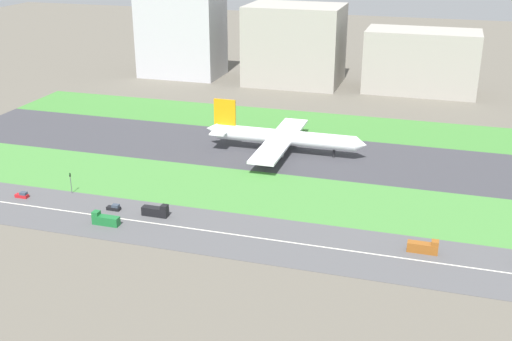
% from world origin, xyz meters
% --- Properties ---
extents(ground_plane, '(800.00, 800.00, 0.00)m').
position_xyz_m(ground_plane, '(0.00, 0.00, 0.00)').
color(ground_plane, '#5B564C').
extents(runway, '(280.00, 46.00, 0.10)m').
position_xyz_m(runway, '(0.00, 0.00, 0.05)').
color(runway, '#38383D').
rests_on(runway, ground_plane).
extents(grass_median_north, '(280.00, 36.00, 0.10)m').
position_xyz_m(grass_median_north, '(0.00, 41.00, 0.05)').
color(grass_median_north, '#3D7A33').
rests_on(grass_median_north, ground_plane).
extents(grass_median_south, '(280.00, 36.00, 0.10)m').
position_xyz_m(grass_median_south, '(0.00, -41.00, 0.05)').
color(grass_median_south, '#427F38').
rests_on(grass_median_south, ground_plane).
extents(highway, '(280.00, 28.00, 0.10)m').
position_xyz_m(highway, '(0.00, -73.00, 0.05)').
color(highway, '#4C4C4F').
rests_on(highway, ground_plane).
extents(highway_centerline, '(266.00, 0.50, 0.01)m').
position_xyz_m(highway_centerline, '(0.00, -73.00, 0.11)').
color(highway_centerline, silver).
rests_on(highway_centerline, highway).
extents(airliner, '(65.00, 56.00, 19.70)m').
position_xyz_m(airliner, '(-0.06, 0.00, 6.23)').
color(airliner, white).
rests_on(airliner, runway).
extents(car_0, '(4.40, 1.80, 2.00)m').
position_xyz_m(car_0, '(-36.95, -68.00, 0.92)').
color(car_0, black).
rests_on(car_0, highway).
extents(car_1, '(4.40, 1.80, 2.00)m').
position_xyz_m(car_1, '(-70.95, -68.00, 0.92)').
color(car_1, '#B2191E').
rests_on(car_1, highway).
extents(truck_2, '(8.40, 2.50, 4.00)m').
position_xyz_m(truck_2, '(-34.44, -78.00, 1.67)').
color(truck_2, '#19662D').
rests_on(truck_2, highway).
extents(truck_0, '(8.40, 2.50, 4.00)m').
position_xyz_m(truck_0, '(58.60, -68.00, 1.67)').
color(truck_0, brown).
rests_on(truck_0, highway).
extents(truck_1, '(8.40, 2.50, 4.00)m').
position_xyz_m(truck_1, '(-22.37, -68.00, 1.67)').
color(truck_1, black).
rests_on(truck_1, highway).
extents(traffic_light, '(0.36, 0.50, 7.20)m').
position_xyz_m(traffic_light, '(-57.23, -60.01, 4.29)').
color(traffic_light, '#4C4C51').
rests_on(traffic_light, highway).
extents(terminal_building, '(46.11, 30.21, 50.49)m').
position_xyz_m(terminal_building, '(-90.00, 114.00, 25.25)').
color(terminal_building, '#B2B2B7').
rests_on(terminal_building, ground_plane).
extents(hangar_building, '(52.05, 37.00, 43.19)m').
position_xyz_m(hangar_building, '(-22.35, 114.00, 21.60)').
color(hangar_building, '#9E998E').
rests_on(hangar_building, ground_plane).
extents(office_tower, '(58.36, 28.51, 32.79)m').
position_xyz_m(office_tower, '(46.52, 114.00, 16.39)').
color(office_tower, '#9E998E').
rests_on(office_tower, ground_plane).
extents(fuel_tank_west, '(16.02, 16.02, 15.69)m').
position_xyz_m(fuel_tank_west, '(-24.87, 159.00, 7.84)').
color(fuel_tank_west, silver).
rests_on(fuel_tank_west, ground_plane).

